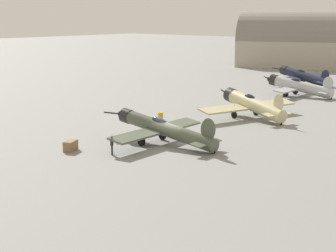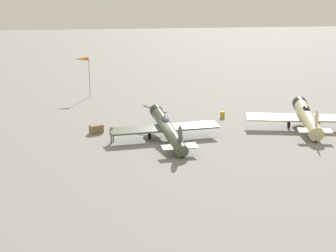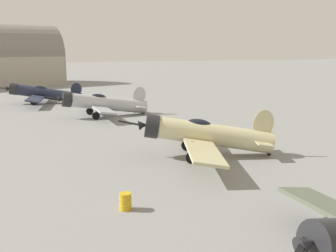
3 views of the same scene
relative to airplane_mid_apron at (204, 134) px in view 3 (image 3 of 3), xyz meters
name	(u,v)px [view 3 (image 3 of 3)]	position (x,y,z in m)	size (l,w,h in m)	color
airplane_mid_apron	(204,134)	(0.00, 0.00, 0.00)	(10.67, 13.07, 3.42)	beige
airplane_far_line	(103,103)	(3.99, -18.72, -0.13)	(11.23, 10.58, 3.25)	#B7BABF
airplane_outer_stand	(44,93)	(9.90, -31.57, -0.23)	(11.25, 12.85, 3.05)	#1E2338
fuel_drum	(125,201)	(7.33, 7.32, -1.20)	(0.61, 0.61, 0.82)	gold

